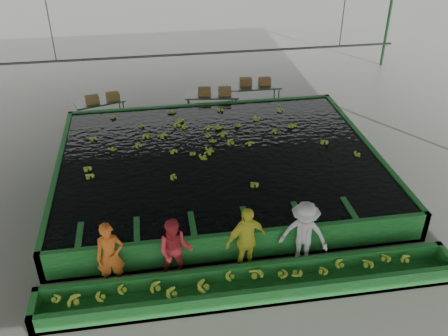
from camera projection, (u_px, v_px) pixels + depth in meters
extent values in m
plane|color=slate|center=(227.00, 205.00, 14.86)|extent=(80.00, 80.00, 0.00)
cube|color=slate|center=(227.00, 40.00, 12.24)|extent=(20.00, 22.00, 0.04)
cube|color=black|center=(219.00, 156.00, 15.67)|extent=(9.70, 7.70, 0.00)
cylinder|color=#59605B|center=(203.00, 53.00, 17.50)|extent=(0.08, 0.08, 14.00)
cylinder|color=#59605B|center=(51.00, 32.00, 16.29)|extent=(0.04, 0.04, 2.00)
cylinder|color=#59605B|center=(343.00, 19.00, 17.66)|extent=(0.04, 0.04, 2.00)
imported|color=orange|center=(110.00, 256.00, 11.59)|extent=(0.70, 0.50, 1.80)
imported|color=red|center=(175.00, 251.00, 11.81)|extent=(0.93, 0.78, 1.73)
imported|color=yellow|center=(246.00, 241.00, 12.01)|extent=(1.19, 0.80, 1.88)
imported|color=silver|center=(304.00, 235.00, 12.21)|extent=(1.38, 1.12, 1.86)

